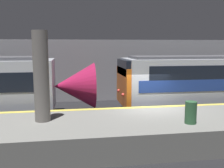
# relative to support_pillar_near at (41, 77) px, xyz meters

# --- Properties ---
(ground_plane) EXTENTS (120.00, 120.00, 0.00)m
(ground_plane) POSITION_rel_support_pillar_near_xyz_m (4.96, 1.72, -2.79)
(ground_plane) COLOR black
(platform) EXTENTS (40.00, 4.00, 1.04)m
(platform) POSITION_rel_support_pillar_near_xyz_m (4.96, -0.28, -2.27)
(platform) COLOR slate
(platform) RESTS_ON ground
(station_rear_barrier) EXTENTS (50.00, 0.15, 4.40)m
(station_rear_barrier) POSITION_rel_support_pillar_near_xyz_m (4.96, 8.39, -0.59)
(station_rear_barrier) COLOR #939399
(station_rear_barrier) RESTS_ON ground
(support_pillar_near) EXTENTS (0.60, 0.60, 3.51)m
(support_pillar_near) POSITION_rel_support_pillar_near_xyz_m (0.00, 0.00, 0.00)
(support_pillar_near) COLOR slate
(support_pillar_near) RESTS_ON platform
(trash_bin) EXTENTS (0.44, 0.44, 0.85)m
(trash_bin) POSITION_rel_support_pillar_near_xyz_m (5.59, -1.26, -1.33)
(trash_bin) COLOR #2D5B38
(trash_bin) RESTS_ON platform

